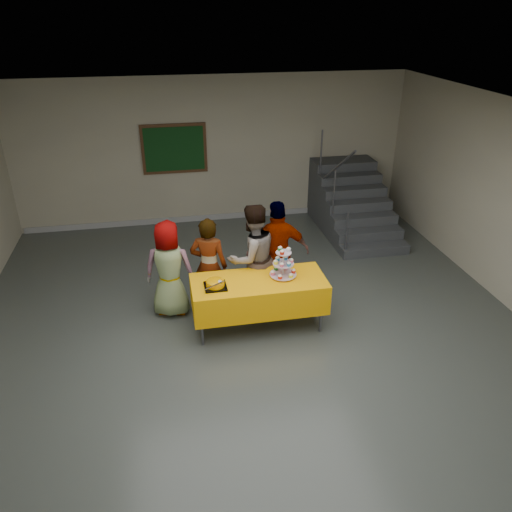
{
  "coord_description": "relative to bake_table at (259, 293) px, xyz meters",
  "views": [
    {
      "loc": [
        -1.08,
        -5.05,
        4.21
      ],
      "look_at": [
        0.11,
        1.06,
        1.05
      ],
      "focal_mm": 35.0,
      "sensor_mm": 36.0,
      "label": 1
    }
  ],
  "objects": [
    {
      "name": "room_shell",
      "position": [
        -0.11,
        -0.84,
        1.57
      ],
      "size": [
        10.0,
        10.04,
        3.02
      ],
      "color": "#4C514C",
      "rests_on": "ground"
    },
    {
      "name": "bake_table",
      "position": [
        0.0,
        0.0,
        0.0
      ],
      "size": [
        1.88,
        0.78,
        0.77
      ],
      "color": "#595960",
      "rests_on": "ground"
    },
    {
      "name": "cupcake_stand",
      "position": [
        0.36,
        0.05,
        0.38
      ],
      "size": [
        0.38,
        0.38,
        0.44
      ],
      "color": "silver",
      "rests_on": "bake_table"
    },
    {
      "name": "bear_cake",
      "position": [
        -0.61,
        -0.07,
        0.27
      ],
      "size": [
        0.32,
        0.36,
        0.12
      ],
      "color": "black",
      "rests_on": "bake_table"
    },
    {
      "name": "schoolchild_a",
      "position": [
        -1.21,
        0.62,
        0.19
      ],
      "size": [
        0.8,
        0.61,
        1.49
      ],
      "primitive_type": "imported",
      "rotation": [
        0.0,
        0.0,
        2.94
      ],
      "color": "slate",
      "rests_on": "ground"
    },
    {
      "name": "schoolchild_b",
      "position": [
        -0.63,
        0.57,
        0.2
      ],
      "size": [
        0.64,
        0.52,
        1.52
      ],
      "primitive_type": "imported",
      "rotation": [
        0.0,
        0.0,
        2.82
      ],
      "color": "#5C5C65",
      "rests_on": "ground"
    },
    {
      "name": "schoolchild_c",
      "position": [
        0.02,
        0.57,
        0.28
      ],
      "size": [
        0.99,
        0.88,
        1.67
      ],
      "primitive_type": "imported",
      "rotation": [
        0.0,
        0.0,
        3.51
      ],
      "color": "slate",
      "rests_on": "ground"
    },
    {
      "name": "schoolchild_d",
      "position": [
        0.43,
        0.67,
        0.27
      ],
      "size": [
        0.98,
        0.44,
        1.66
      ],
      "primitive_type": "imported",
      "rotation": [
        0.0,
        0.0,
        3.11
      ],
      "color": "slate",
      "rests_on": "ground"
    },
    {
      "name": "staircase",
      "position": [
        2.59,
        3.27,
        -0.07
      ],
      "size": [
        1.3,
        2.4,
        2.04
      ],
      "color": "#424447",
      "rests_on": "ground"
    },
    {
      "name": "noticeboard",
      "position": [
        -0.91,
        4.11,
        1.04
      ],
      "size": [
        1.3,
        0.05,
        1.0
      ],
      "color": "#472B16",
      "rests_on": "ground"
    }
  ]
}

